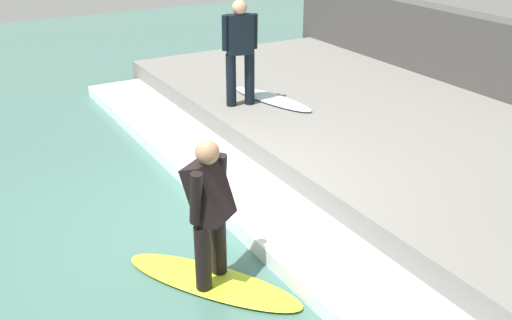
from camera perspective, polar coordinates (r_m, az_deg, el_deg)
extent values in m
plane|color=#426B60|center=(7.23, -5.12, -6.28)|extent=(28.00, 28.00, 0.00)
cube|color=slate|center=(8.95, 15.22, 0.92)|extent=(4.40, 11.86, 0.49)
cube|color=silver|center=(7.48, 0.02, -4.21)|extent=(1.03, 11.27, 0.19)
ellipsoid|color=#BFE02D|center=(6.24, -4.21, -11.44)|extent=(1.54, 1.96, 0.06)
cylinder|color=black|center=(6.13, -3.59, -7.85)|extent=(0.16, 0.16, 0.69)
cylinder|color=black|center=(5.92, -5.07, -9.24)|extent=(0.16, 0.16, 0.69)
cube|color=black|center=(5.70, -4.52, -3.03)|extent=(0.55, 0.55, 0.65)
sphere|color=#A87A5B|center=(5.52, -4.66, 0.74)|extent=(0.23, 0.23, 0.23)
cylinder|color=black|center=(5.86, -3.41, -1.81)|extent=(0.11, 0.19, 0.55)
cylinder|color=black|center=(5.51, -5.73, -3.65)|extent=(0.11, 0.19, 0.55)
cylinder|color=black|center=(9.68, -0.62, 7.73)|extent=(0.16, 0.16, 0.84)
cylinder|color=black|center=(9.61, -2.39, 7.58)|extent=(0.16, 0.16, 0.84)
cube|color=black|center=(9.46, -1.55, 11.87)|extent=(0.45, 0.35, 0.62)
sphere|color=tan|center=(9.38, -1.58, 14.32)|extent=(0.23, 0.23, 0.23)
cylinder|color=black|center=(9.52, -0.20, 12.17)|extent=(0.12, 0.13, 0.54)
cylinder|color=black|center=(9.40, -2.92, 11.98)|extent=(0.12, 0.13, 0.54)
ellipsoid|color=silver|center=(9.97, 1.51, 5.86)|extent=(0.81, 1.80, 0.06)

